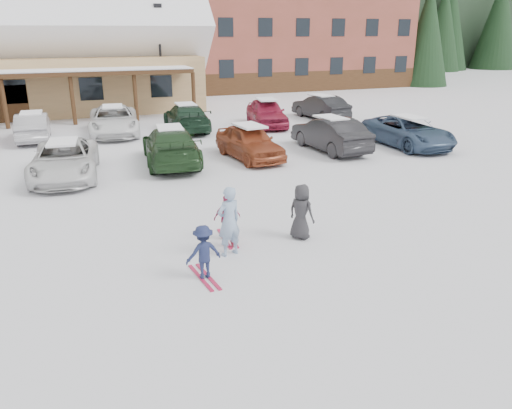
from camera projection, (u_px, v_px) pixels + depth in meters
name	position (u px, v px, depth m)	size (l,w,h in m)	color
ground	(259.00, 257.00, 12.25)	(160.00, 160.00, 0.00)	silver
lamp_post	(160.00, 53.00, 33.24)	(0.50, 0.25, 6.90)	black
conifer_1	(429.00, 19.00, 48.46)	(4.84, 4.84, 11.22)	black
conifer_3	(160.00, 32.00, 51.41)	(3.96, 3.96, 9.18)	black
conifer_4	(381.00, 19.00, 62.06)	(5.06, 5.06, 11.73)	black
adult_skier	(229.00, 221.00, 12.10)	(0.64, 0.42, 1.76)	#869FBF
toddler_red	(231.00, 231.00, 12.70)	(0.41, 0.32, 0.84)	#AF3047
child_navy	(203.00, 252.00, 11.01)	(0.81, 0.47, 1.26)	#192144
skis_child_navy	(204.00, 277.00, 11.22)	(0.20, 1.40, 0.03)	#A7173B
child_magenta	(227.00, 217.00, 13.11)	(0.71, 0.30, 1.22)	#A9254D
skis_child_magenta	(228.00, 238.00, 13.31)	(0.20, 1.40, 0.03)	#A7173B
bystander_dark	(301.00, 212.00, 13.13)	(0.73, 0.48, 1.49)	#29282B
parked_car_2	(65.00, 160.00, 18.59)	(2.31, 5.00, 1.39)	silver
parked_car_3	(171.00, 146.00, 20.57)	(2.13, 5.25, 1.52)	#213F1F
parked_car_4	(249.00, 142.00, 21.40)	(1.71, 4.26, 1.45)	brown
parked_car_5	(330.00, 134.00, 22.83)	(1.62, 4.66, 1.53)	black
parked_car_6	(408.00, 132.00, 23.72)	(2.35, 5.09, 1.41)	#374D6A
parked_car_9	(33.00, 127.00, 24.98)	(1.47, 4.22, 1.39)	#9B999E
parked_car_10	(114.00, 120.00, 26.39)	(2.49, 5.40, 1.50)	white
parked_car_11	(186.00, 117.00, 27.46)	(2.04, 5.02, 1.46)	#183221
parked_car_12	(267.00, 113.00, 28.67)	(1.83, 4.55, 1.55)	#9D1F3C
parked_car_13	(321.00, 107.00, 31.14)	(1.54, 4.42, 1.46)	black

